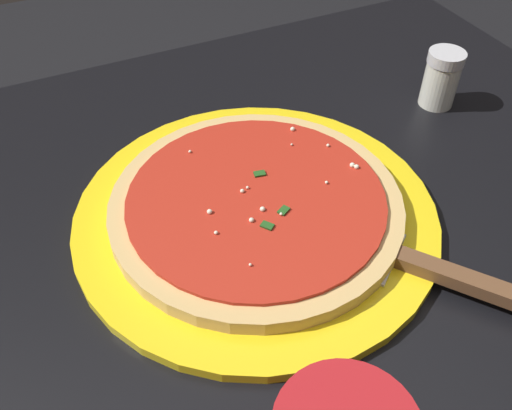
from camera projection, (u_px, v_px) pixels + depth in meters
restaurant_table at (311, 321)px, 0.66m from camera, size 0.86×0.91×0.74m
serving_plate at (256, 215)px, 0.58m from camera, size 0.37×0.37×0.01m
pizza at (256, 204)px, 0.57m from camera, size 0.30×0.30×0.02m
pizza_server at (422, 267)px, 0.52m from camera, size 0.20×0.17×0.01m
parmesan_shaker at (441, 78)px, 0.71m from camera, size 0.05×0.05×0.07m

